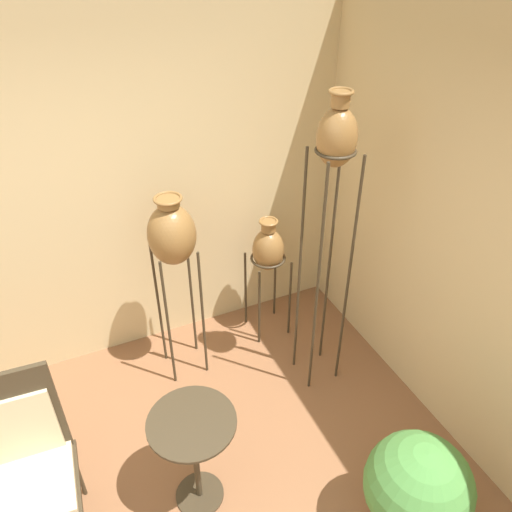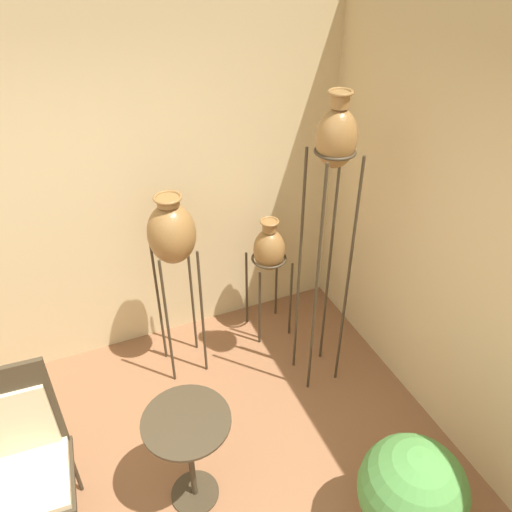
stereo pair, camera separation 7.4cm
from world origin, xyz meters
The scene contains 7 objects.
wall_back centered at (0.00, 2.18, 1.35)m, with size 8.29×0.06×2.70m.
vase_stand_tall centered at (1.58, 1.22, 1.84)m, with size 0.26×0.26×2.22m.
vase_stand_medium centered at (0.67, 1.70, 1.22)m, with size 0.33×0.33×1.52m.
vase_stand_short centered at (1.45, 1.83, 0.81)m, with size 0.30×0.30×1.09m.
chair centered at (-0.47, 0.83, 0.62)m, with size 0.52×0.50×1.15m.
side_table centered at (0.40, 0.61, 0.53)m, with size 0.50×0.50×0.73m.
potted_plant centered at (1.42, -0.10, 0.42)m, with size 0.59×0.59×0.76m.
Camera 2 is at (0.07, -1.14, 3.02)m, focal length 35.00 mm.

